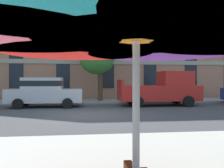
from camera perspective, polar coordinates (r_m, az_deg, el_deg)
name	(u,v)px	position (r m, az deg, el deg)	size (l,w,h in m)	color
ground_plane	(88,115)	(10.97, -5.90, -7.53)	(120.00, 120.00, 0.00)	#424244
sidewalk_far	(86,101)	(17.72, -6.36, -4.21)	(56.00, 3.60, 0.12)	gray
apartment_building	(85,8)	(27.06, -6.62, 17.93)	(37.26, 12.08, 19.20)	#A87056
sedan_silver	(45,91)	(14.74, -16.07, -1.75)	(4.40, 1.98, 1.78)	#A8AAB2
pickup_red	(162,90)	(15.42, 12.07, -1.35)	(5.10, 2.12, 2.20)	#B21E19
street_tree_middle	(98,58)	(17.83, -3.39, 6.36)	(2.68, 2.68, 4.77)	#4C3823
patio_umbrella	(136,11)	(1.98, 5.90, 17.21)	(3.70, 3.44, 2.44)	silver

